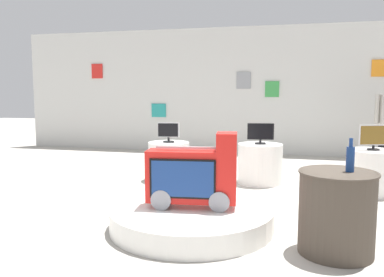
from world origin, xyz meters
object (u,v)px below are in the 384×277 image
at_px(tv_on_left_rear, 374,136).
at_px(side_table_round, 336,212).
at_px(display_pedestal_center_rear, 260,163).
at_px(novelty_firetruck_tv, 193,177).
at_px(bottle_on_side_table, 350,158).
at_px(tv_on_right_rear, 169,132).
at_px(display_pedestal_left_rear, 372,172).
at_px(tv_on_center_rear, 260,133).
at_px(main_display_pedestal, 192,217).
at_px(display_pedestal_right_rear, 169,161).

bearing_deg(tv_on_left_rear, side_table_round, -107.77).
bearing_deg(display_pedestal_center_rear, novelty_firetruck_tv, -103.45).
height_order(display_pedestal_center_rear, bottle_on_side_table, bottle_on_side_table).
height_order(novelty_firetruck_tv, display_pedestal_center_rear, novelty_firetruck_tv).
bearing_deg(bottle_on_side_table, side_table_round, -170.60).
height_order(tv_on_left_rear, display_pedestal_center_rear, tv_on_left_rear).
xyz_separation_m(novelty_firetruck_tv, tv_on_right_rear, (-0.95, 2.19, 0.26)).
xyz_separation_m(display_pedestal_left_rear, tv_on_center_rear, (-1.64, 0.29, 0.50)).
distance_m(main_display_pedestal, bottle_on_side_table, 1.76).
distance_m(novelty_firetruck_tv, bottle_on_side_table, 1.60).
relative_size(main_display_pedestal, tv_on_center_rear, 4.20).
distance_m(display_pedestal_right_rear, side_table_round, 3.48).
height_order(tv_on_center_rear, display_pedestal_right_rear, tv_on_center_rear).
bearing_deg(bottle_on_side_table, novelty_firetruck_tv, 167.85).
height_order(main_display_pedestal, tv_on_right_rear, tv_on_right_rear).
bearing_deg(display_pedestal_left_rear, side_table_round, -107.78).
relative_size(display_pedestal_center_rear, bottle_on_side_table, 2.36).
relative_size(novelty_firetruck_tv, display_pedestal_right_rear, 1.44).
bearing_deg(bottle_on_side_table, display_pedestal_right_rear, 134.44).
height_order(main_display_pedestal, tv_on_left_rear, tv_on_left_rear).
height_order(novelty_firetruck_tv, display_pedestal_left_rear, novelty_firetruck_tv).
distance_m(novelty_firetruck_tv, display_pedestal_center_rear, 2.42).
height_order(novelty_firetruck_tv, tv_on_right_rear, novelty_firetruck_tv).
bearing_deg(display_pedestal_right_rear, bottle_on_side_table, -45.56).
relative_size(display_pedestal_center_rear, side_table_round, 0.94).
bearing_deg(side_table_round, bottle_on_side_table, 9.40).
bearing_deg(novelty_firetruck_tv, tv_on_right_rear, 113.40).
bearing_deg(tv_on_center_rear, display_pedestal_left_rear, -10.07).
bearing_deg(tv_on_right_rear, tv_on_left_rear, -2.75).
bearing_deg(tv_on_right_rear, bottle_on_side_table, -45.51).
bearing_deg(novelty_firetruck_tv, bottle_on_side_table, -12.15).
xyz_separation_m(novelty_firetruck_tv, side_table_round, (1.43, -0.35, -0.17)).
xyz_separation_m(display_pedestal_left_rear, bottle_on_side_table, (-0.67, -2.37, 0.57)).
bearing_deg(novelty_firetruck_tv, display_pedestal_center_rear, 76.55).
distance_m(display_pedestal_left_rear, display_pedestal_right_rear, 3.15).
height_order(display_pedestal_left_rear, tv_on_right_rear, tv_on_right_rear).
bearing_deg(bottle_on_side_table, display_pedestal_center_rear, 109.94).
relative_size(display_pedestal_left_rear, display_pedestal_right_rear, 1.05).
distance_m(main_display_pedestal, tv_on_center_rear, 2.50).
relative_size(novelty_firetruck_tv, tv_on_right_rear, 2.72).
xyz_separation_m(side_table_round, bottle_on_side_table, (0.10, 0.02, 0.50)).
distance_m(tv_on_center_rear, bottle_on_side_table, 2.84).
xyz_separation_m(tv_on_left_rear, side_table_round, (-0.77, -2.39, -0.45)).
height_order(display_pedestal_right_rear, bottle_on_side_table, bottle_on_side_table).
relative_size(display_pedestal_left_rear, side_table_round, 0.94).
bearing_deg(novelty_firetruck_tv, tv_on_center_rear, 76.54).
height_order(display_pedestal_center_rear, tv_on_center_rear, tv_on_center_rear).
distance_m(main_display_pedestal, tv_on_left_rear, 3.09).
xyz_separation_m(novelty_firetruck_tv, display_pedestal_center_rear, (0.56, 2.34, -0.24)).
distance_m(novelty_firetruck_tv, tv_on_right_rear, 2.40).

